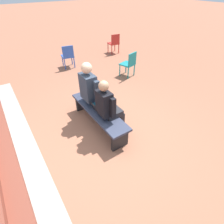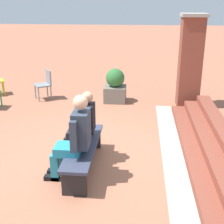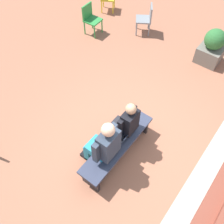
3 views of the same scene
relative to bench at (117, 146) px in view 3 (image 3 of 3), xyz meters
The scene contains 9 objects.
ground_plane 0.50m from the bench, 160.32° to the left, with size 60.00×60.00×0.00m, color #9E6047.
concrete_strip 1.61m from the bench, 90.00° to the left, with size 6.88×0.40×0.01m, color #A8A399.
bench is the anchor object (origin of this frame).
person_student 0.47m from the bench, 168.54° to the right, with size 0.51×0.64×1.29m.
person_adult 0.51m from the bench, 12.61° to the right, with size 0.59×0.74×1.42m.
laptop 0.15m from the bench, 157.89° to the left, with size 0.32×0.29×0.21m.
plastic_chair_foreground 4.21m from the bench, 154.69° to the right, with size 0.58×0.58×0.84m.
plastic_chair_far_right 4.18m from the bench, 132.95° to the right, with size 0.44×0.44×0.84m.
planter 3.75m from the bench, behind, with size 0.60×0.60×0.94m.
Camera 3 is at (2.43, 1.35, 4.67)m, focal length 42.00 mm.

